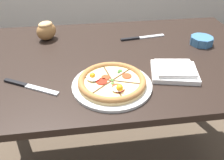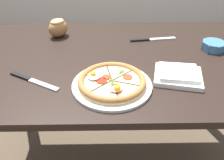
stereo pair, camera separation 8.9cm
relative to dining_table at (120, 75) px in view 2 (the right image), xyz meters
The scene contains 8 objects.
ground_plane 0.66m from the dining_table, ahead, with size 12.00×12.00×0.00m, color brown.
dining_table is the anchor object (origin of this frame).
pizza 0.26m from the dining_table, 100.37° to the right, with size 0.31×0.31×0.05m.
ramekin_bowl 0.48m from the dining_table, ahead, with size 0.12×0.12×0.04m.
napkin_folded 0.31m from the dining_table, 38.88° to the right, with size 0.21×0.19×0.04m.
bread_piece_near 0.43m from the dining_table, 143.60° to the left, with size 0.13×0.13×0.10m.
knife_main 0.27m from the dining_table, 45.42° to the left, with size 0.24×0.05×0.01m.
knife_spare 0.42m from the dining_table, 151.34° to the right, with size 0.22×0.14×0.01m.
Camera 2 is at (-0.05, -0.96, 1.30)m, focal length 38.00 mm.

